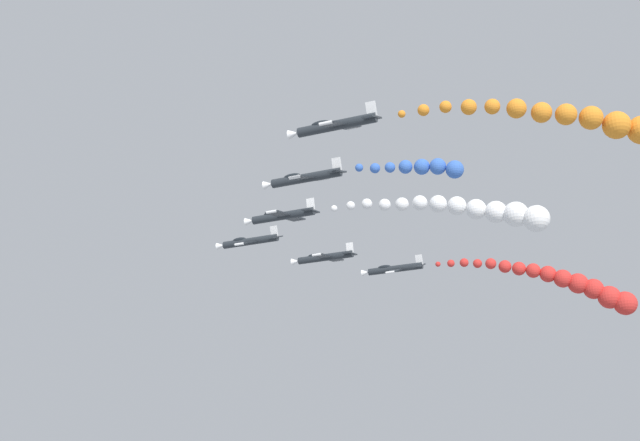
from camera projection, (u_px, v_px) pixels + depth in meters
The scene contains 10 objects.
airplane_lead at pixel (249, 241), 118.31m from camera, with size 8.91×10.35×4.14m.
airplane_left_inner at pixel (282, 216), 105.97m from camera, with size 9.37×10.35×3.14m.
smoke_trail_left_inner at pixel (482, 211), 95.28m from camera, with size 3.24×27.57×7.62m.
airplane_right_inner at pixel (324, 257), 121.71m from camera, with size 9.42×10.35×3.03m.
airplane_left_outer at pixel (305, 178), 95.08m from camera, with size 9.00×10.35×3.92m.
smoke_trail_left_outer at pixel (426, 168), 89.84m from camera, with size 2.59×12.58×3.32m.
airplane_right_outer at pixel (394, 269), 126.72m from camera, with size 8.92×10.35×4.11m.
smoke_trail_right_outer at pixel (577, 286), 117.43m from camera, with size 6.64×28.69×10.42m.
airplane_trailing at pixel (335, 125), 84.94m from camera, with size 8.87×10.35×4.23m.
smoke_trail_trailing at pixel (620, 129), 80.19m from camera, with size 13.50×29.56×6.36m.
Camera 1 is at (-93.22, -38.81, 61.74)m, focal length 44.17 mm.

